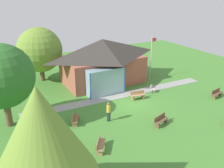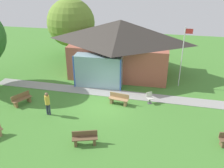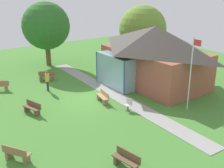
{
  "view_description": "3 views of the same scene",
  "coord_description": "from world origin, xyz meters",
  "px_view_note": "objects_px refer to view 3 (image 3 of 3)",
  "views": [
    {
      "loc": [
        -12.11,
        -18.06,
        10.66
      ],
      "look_at": [
        -0.82,
        2.51,
        1.26
      ],
      "focal_mm": 39.57,
      "sensor_mm": 36.0,
      "label": 1
    },
    {
      "loc": [
        3.72,
        -16.08,
        9.79
      ],
      "look_at": [
        0.35,
        1.18,
        1.27
      ],
      "focal_mm": 40.77,
      "sensor_mm": 36.0,
      "label": 2
    },
    {
      "loc": [
        17.16,
        -10.2,
        8.31
      ],
      "look_at": [
        0.43,
        1.7,
        1.01
      ],
      "focal_mm": 44.79,
      "sensor_mm": 36.0,
      "label": 3
    }
  ],
  "objects_px": {
    "bench_front_left": "(0,86)",
    "patio_chair_lawn_spare": "(128,105)",
    "flagpole": "(191,71)",
    "tree_behind_pavilion_left": "(143,29)",
    "bench_lawn_far_right": "(126,160)",
    "bench_rear_near_path": "(103,97)",
    "visitor_strolling_lawn": "(47,79)",
    "pavilion": "(153,54)",
    "tree_west_hedge": "(46,26)",
    "bench_front_center": "(32,108)",
    "bench_mid_left": "(47,76)",
    "bench_front_right": "(16,154)"
  },
  "relations": [
    {
      "from": "patio_chair_lawn_spare",
      "to": "tree_west_hedge",
      "type": "distance_m",
      "value": 14.81
    },
    {
      "from": "pavilion",
      "to": "bench_front_left",
      "type": "distance_m",
      "value": 13.18
    },
    {
      "from": "bench_front_center",
      "to": "tree_west_hedge",
      "type": "distance_m",
      "value": 12.94
    },
    {
      "from": "pavilion",
      "to": "tree_behind_pavilion_left",
      "type": "distance_m",
      "value": 7.41
    },
    {
      "from": "pavilion",
      "to": "bench_front_center",
      "type": "bearing_deg",
      "value": -91.09
    },
    {
      "from": "flagpole",
      "to": "bench_mid_left",
      "type": "height_order",
      "value": "flagpole"
    },
    {
      "from": "bench_rear_near_path",
      "to": "visitor_strolling_lawn",
      "type": "bearing_deg",
      "value": 38.21
    },
    {
      "from": "bench_rear_near_path",
      "to": "tree_behind_pavilion_left",
      "type": "height_order",
      "value": "tree_behind_pavilion_left"
    },
    {
      "from": "bench_front_right",
      "to": "tree_west_hedge",
      "type": "height_order",
      "value": "tree_west_hedge"
    },
    {
      "from": "flagpole",
      "to": "tree_behind_pavilion_left",
      "type": "relative_size",
      "value": 0.81
    },
    {
      "from": "tree_behind_pavilion_left",
      "to": "visitor_strolling_lawn",
      "type": "bearing_deg",
      "value": -78.88
    },
    {
      "from": "bench_front_left",
      "to": "tree_west_hedge",
      "type": "height_order",
      "value": "tree_west_hedge"
    },
    {
      "from": "flagpole",
      "to": "tree_behind_pavilion_left",
      "type": "height_order",
      "value": "tree_behind_pavilion_left"
    },
    {
      "from": "bench_rear_near_path",
      "to": "bench_lawn_far_right",
      "type": "relative_size",
      "value": 1.0
    },
    {
      "from": "visitor_strolling_lawn",
      "to": "tree_behind_pavilion_left",
      "type": "bearing_deg",
      "value": 107.34
    },
    {
      "from": "visitor_strolling_lawn",
      "to": "bench_lawn_far_right",
      "type": "bearing_deg",
      "value": 0.95
    },
    {
      "from": "visitor_strolling_lawn",
      "to": "pavilion",
      "type": "bearing_deg",
      "value": 72.4
    },
    {
      "from": "bench_lawn_far_right",
      "to": "bench_rear_near_path",
      "type": "bearing_deg",
      "value": -35.94
    },
    {
      "from": "patio_chair_lawn_spare",
      "to": "tree_behind_pavilion_left",
      "type": "distance_m",
      "value": 13.59
    },
    {
      "from": "pavilion",
      "to": "patio_chair_lawn_spare",
      "type": "xyz_separation_m",
      "value": [
        3.23,
        -5.23,
        -2.25
      ]
    },
    {
      "from": "bench_rear_near_path",
      "to": "bench_front_left",
      "type": "relative_size",
      "value": 1.05
    },
    {
      "from": "patio_chair_lawn_spare",
      "to": "tree_west_hedge",
      "type": "relative_size",
      "value": 0.13
    },
    {
      "from": "bench_front_right",
      "to": "patio_chair_lawn_spare",
      "type": "height_order",
      "value": "patio_chair_lawn_spare"
    },
    {
      "from": "flagpole",
      "to": "bench_front_right",
      "type": "relative_size",
      "value": 3.43
    },
    {
      "from": "pavilion",
      "to": "bench_front_right",
      "type": "distance_m",
      "value": 14.44
    },
    {
      "from": "flagpole",
      "to": "bench_mid_left",
      "type": "xyz_separation_m",
      "value": [
        -11.79,
        -5.51,
        -2.46
      ]
    },
    {
      "from": "bench_front_right",
      "to": "visitor_strolling_lawn",
      "type": "xyz_separation_m",
      "value": [
        -8.3,
        5.22,
        0.62
      ]
    },
    {
      "from": "tree_west_hedge",
      "to": "bench_rear_near_path",
      "type": "bearing_deg",
      "value": -4.16
    },
    {
      "from": "visitor_strolling_lawn",
      "to": "bench_mid_left",
      "type": "bearing_deg",
      "value": 165.18
    },
    {
      "from": "pavilion",
      "to": "flagpole",
      "type": "height_order",
      "value": "flagpole"
    },
    {
      "from": "bench_mid_left",
      "to": "patio_chair_lawn_spare",
      "type": "relative_size",
      "value": 1.76
    },
    {
      "from": "bench_lawn_far_right",
      "to": "patio_chair_lawn_spare",
      "type": "xyz_separation_m",
      "value": [
        -5.03,
        4.13,
        0.01
      ]
    },
    {
      "from": "bench_rear_near_path",
      "to": "patio_chair_lawn_spare",
      "type": "xyz_separation_m",
      "value": [
        2.27,
        0.62,
        0.01
      ]
    },
    {
      "from": "bench_rear_near_path",
      "to": "bench_lawn_far_right",
      "type": "distance_m",
      "value": 8.1
    },
    {
      "from": "flagpole",
      "to": "patio_chair_lawn_spare",
      "type": "distance_m",
      "value": 4.85
    },
    {
      "from": "bench_rear_near_path",
      "to": "patio_chair_lawn_spare",
      "type": "relative_size",
      "value": 1.81
    },
    {
      "from": "bench_front_left",
      "to": "patio_chair_lawn_spare",
      "type": "distance_m",
      "value": 11.18
    },
    {
      "from": "pavilion",
      "to": "visitor_strolling_lawn",
      "type": "bearing_deg",
      "value": -113.83
    },
    {
      "from": "pavilion",
      "to": "tree_behind_pavilion_left",
      "type": "relative_size",
      "value": 1.55
    },
    {
      "from": "bench_front_left",
      "to": "bench_lawn_far_right",
      "type": "distance_m",
      "value": 14.45
    },
    {
      "from": "bench_mid_left",
      "to": "bench_front_right",
      "type": "height_order",
      "value": "same"
    },
    {
      "from": "flagpole",
      "to": "visitor_strolling_lawn",
      "type": "xyz_separation_m",
      "value": [
        -9.21,
        -6.5,
        -1.84
      ]
    },
    {
      "from": "bench_mid_left",
      "to": "bench_lawn_far_right",
      "type": "bearing_deg",
      "value": 112.44
    },
    {
      "from": "bench_front_right",
      "to": "visitor_strolling_lawn",
      "type": "bearing_deg",
      "value": 116.0
    },
    {
      "from": "bench_mid_left",
      "to": "visitor_strolling_lawn",
      "type": "height_order",
      "value": "visitor_strolling_lawn"
    },
    {
      "from": "bench_front_left",
      "to": "tree_behind_pavilion_left",
      "type": "xyz_separation_m",
      "value": [
        -0.05,
        15.6,
        3.33
      ]
    },
    {
      "from": "bench_front_center",
      "to": "tree_behind_pavilion_left",
      "type": "xyz_separation_m",
      "value": [
        -5.87,
        14.97,
        3.33
      ]
    },
    {
      "from": "bench_front_center",
      "to": "bench_rear_near_path",
      "type": "relative_size",
      "value": 1.01
    },
    {
      "from": "flagpole",
      "to": "bench_front_center",
      "type": "height_order",
      "value": "flagpole"
    },
    {
      "from": "bench_front_left",
      "to": "bench_rear_near_path",
      "type": "bearing_deg",
      "value": 164.46
    }
  ]
}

